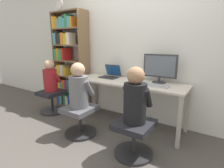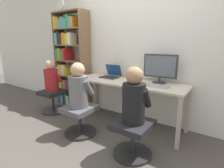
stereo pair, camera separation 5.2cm
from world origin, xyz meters
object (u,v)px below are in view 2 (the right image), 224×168
object	(u,v)px
person_near_shelf	(51,77)
person_at_monitor	(134,98)
person_at_laptop	(79,87)
bookshelf	(69,61)
laptop	(111,75)
office_chair_left	(133,136)
desktop_monitor	(160,68)
office_chair_right	(80,118)
office_chair_side	(53,99)
keyboard	(153,85)
desk_clock	(60,5)

from	to	relation	value
person_near_shelf	person_at_monitor	bearing A→B (deg)	-10.15
person_at_laptop	bookshelf	xyz separation A→B (m)	(-1.08, 0.81, 0.24)
laptop	office_chair_left	bearing A→B (deg)	-42.44
desktop_monitor	office_chair_right	bearing A→B (deg)	-136.25
person_at_monitor	person_near_shelf	xyz separation A→B (m)	(-1.96, 0.35, -0.03)
office_chair_side	laptop	bearing A→B (deg)	23.30
keyboard	person_at_monitor	xyz separation A→B (m)	(0.02, -0.62, -0.02)
person_at_monitor	bookshelf	size ratio (longest dim) A/B	0.34
keyboard	office_chair_side	bearing A→B (deg)	-172.07
person_at_laptop	person_at_monitor	bearing A→B (deg)	-0.98
person_at_laptop	person_near_shelf	distance (m)	1.12
desktop_monitor	person_at_laptop	distance (m)	1.24
bookshelf	person_at_laptop	bearing A→B (deg)	-36.76
keyboard	office_chair_side	distance (m)	2.03
keyboard	office_chair_left	distance (m)	0.80
laptop	keyboard	size ratio (longest dim) A/B	0.69
laptop	bookshelf	bearing A→B (deg)	179.28
person_at_monitor	person_at_laptop	bearing A→B (deg)	179.02
bookshelf	desk_clock	world-z (taller)	desk_clock
laptop	keyboard	xyz separation A→B (m)	(0.87, -0.19, -0.03)
person_at_monitor	desk_clock	distance (m)	2.56
office_chair_left	desktop_monitor	bearing A→B (deg)	90.88
laptop	desk_clock	distance (m)	1.73
desktop_monitor	laptop	size ratio (longest dim) A/B	1.68
office_chair_left	desk_clock	xyz separation A→B (m)	(-2.05, 0.76, 1.82)
laptop	office_chair_side	distance (m)	1.29
desktop_monitor	desk_clock	world-z (taller)	desk_clock
person_near_shelf	desktop_monitor	bearing A→B (deg)	14.49
office_chair_right	office_chair_left	bearing A→B (deg)	-0.99
laptop	person_near_shelf	size ratio (longest dim) A/B	0.51
keyboard	bookshelf	xyz separation A→B (m)	(-1.96, 0.20, 0.21)
desktop_monitor	person_at_laptop	bearing A→B (deg)	-136.39
laptop	person_at_monitor	xyz separation A→B (m)	(0.89, -0.81, -0.06)
desktop_monitor	office_chair_left	world-z (taller)	desktop_monitor
bookshelf	laptop	bearing A→B (deg)	-0.72
person_at_monitor	office_chair_side	bearing A→B (deg)	169.97
desk_clock	office_chair_side	distance (m)	1.86
person_at_laptop	office_chair_side	xyz separation A→B (m)	(-1.07, 0.33, -0.47)
person_at_monitor	desktop_monitor	bearing A→B (deg)	90.89
desk_clock	office_chair_side	size ratio (longest dim) A/B	0.45
office_chair_right	person_near_shelf	bearing A→B (deg)	162.33
desktop_monitor	office_chair_side	xyz separation A→B (m)	(-1.95, -0.51, -0.71)
office_chair_right	office_chair_side	bearing A→B (deg)	162.52
bookshelf	desk_clock	size ratio (longest dim) A/B	9.17
person_at_laptop	person_near_shelf	bearing A→B (deg)	162.54
laptop	desktop_monitor	bearing A→B (deg)	3.00
keyboard	person_near_shelf	xyz separation A→B (m)	(-1.95, -0.27, -0.05)
keyboard	person_at_laptop	xyz separation A→B (m)	(-0.88, -0.60, -0.03)
keyboard	laptop	bearing A→B (deg)	167.69
office_chair_right	laptop	bearing A→B (deg)	89.64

